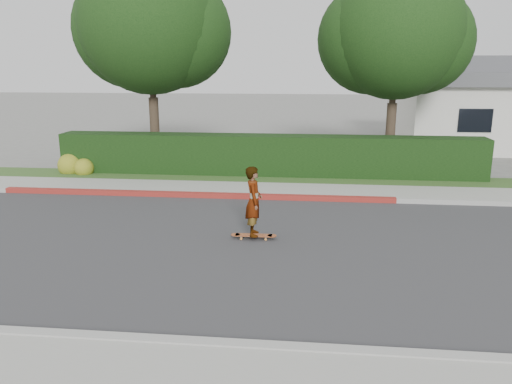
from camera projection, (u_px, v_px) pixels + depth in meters
ground at (380, 253)px, 10.69m from camera, size 120.00×120.00×0.00m
road at (380, 252)px, 10.69m from camera, size 60.00×8.00×0.01m
curb_near at (422, 358)px, 6.72m from camera, size 60.00×0.20×0.15m
curb_far at (361, 199)px, 14.63m from camera, size 60.00×0.20×0.15m
curb_red_section at (194, 195)px, 15.13m from camera, size 12.00×0.21×0.15m
sidewalk_far at (358, 192)px, 15.50m from camera, size 60.00×1.60×0.12m
planting_strip at (354, 181)px, 17.04m from camera, size 60.00×1.60×0.10m
hedge at (268, 156)px, 17.75m from camera, size 15.00×1.00×1.50m
flowering_shrub at (75, 166)px, 18.10m from camera, size 1.40×1.00×0.90m
tree_left at (151, 27)px, 18.51m from camera, size 5.99×5.21×8.00m
tree_center at (395, 37)px, 18.18m from camera, size 5.66×4.84×7.44m
house at (503, 102)px, 24.79m from camera, size 10.60×8.60×4.30m
skateboard at (254, 235)px, 11.49m from camera, size 1.05×0.22×0.10m
skateboarder at (254, 201)px, 11.28m from camera, size 0.45×0.63×1.61m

